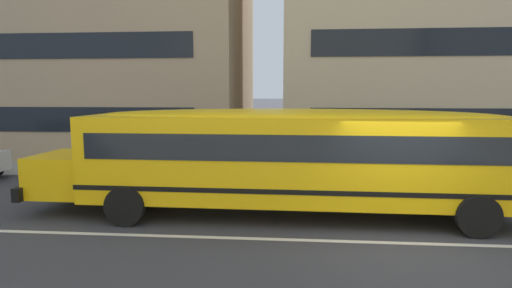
{
  "coord_description": "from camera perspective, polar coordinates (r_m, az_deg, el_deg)",
  "views": [
    {
      "loc": [
        -2.31,
        -8.66,
        3.12
      ],
      "look_at": [
        -3.14,
        0.87,
        1.94
      ],
      "focal_mm": 29.54,
      "sensor_mm": 36.0,
      "label": 1
    }
  ],
  "objects": [
    {
      "name": "lane_centreline",
      "position": [
        9.49,
        19.25,
        -12.55
      ],
      "size": [
        110.0,
        0.16,
        0.01
      ],
      "primitive_type": "cube",
      "color": "silver",
      "rests_on": "ground_plane"
    },
    {
      "name": "ground_plane",
      "position": [
        9.49,
        19.25,
        -12.57
      ],
      "size": [
        400.0,
        400.0,
        0.0
      ],
      "primitive_type": "plane",
      "color": "#38383D"
    },
    {
      "name": "school_bus",
      "position": [
        10.52,
        4.05,
        -1.22
      ],
      "size": [
        12.18,
        2.98,
        2.72
      ],
      "rotation": [
        0.0,
        0.0,
        3.13
      ],
      "color": "yellow",
      "rests_on": "ground_plane"
    },
    {
      "name": "sidewalk_far",
      "position": [
        16.77,
        12.84,
        -3.85
      ],
      "size": [
        120.0,
        3.0,
        0.01
      ],
      "primitive_type": "cube",
      "color": "gray",
      "rests_on": "ground_plane"
    }
  ]
}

